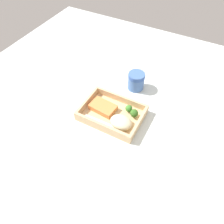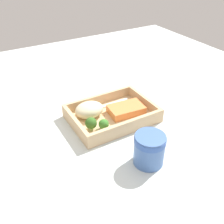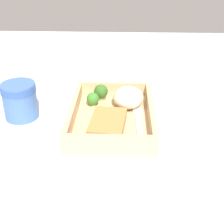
% 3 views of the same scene
% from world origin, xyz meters
% --- Properties ---
extents(ground_plane, '(1.60, 1.60, 0.02)m').
position_xyz_m(ground_plane, '(0.00, 0.00, -0.01)').
color(ground_plane, silver).
extents(takeout_tray, '(0.26, 0.19, 0.01)m').
position_xyz_m(takeout_tray, '(0.00, 0.00, 0.01)').
color(takeout_tray, tan).
rests_on(takeout_tray, ground_plane).
extents(tray_rim, '(0.26, 0.19, 0.03)m').
position_xyz_m(tray_rim, '(0.00, 0.00, 0.03)').
color(tray_rim, tan).
rests_on(tray_rim, takeout_tray).
extents(salmon_fillet, '(0.12, 0.08, 0.02)m').
position_xyz_m(salmon_fillet, '(-0.05, 0.01, 0.02)').
color(salmon_fillet, '#E98545').
rests_on(salmon_fillet, takeout_tray).
extents(mashed_potatoes, '(0.09, 0.08, 0.05)m').
position_xyz_m(mashed_potatoes, '(0.06, -0.04, 0.03)').
color(mashed_potatoes, beige).
rests_on(mashed_potatoes, takeout_tray).
extents(broccoli_floret_1, '(0.03, 0.03, 0.04)m').
position_xyz_m(broccoli_floret_1, '(0.06, 0.05, 0.03)').
color(broccoli_floret_1, '#7EA464').
rests_on(broccoli_floret_1, takeout_tray).
extents(broccoli_floret_2, '(0.04, 0.04, 0.04)m').
position_xyz_m(broccoli_floret_2, '(0.09, 0.03, 0.04)').
color(broccoli_floret_2, '#89A965').
rests_on(broccoli_floret_2, takeout_tray).
extents(fork, '(0.16, 0.02, 0.00)m').
position_xyz_m(fork, '(-0.01, -0.06, 0.01)').
color(fork, white).
rests_on(fork, takeout_tray).
extents(paper_cup, '(0.08, 0.08, 0.09)m').
position_xyz_m(paper_cup, '(0.02, 0.22, 0.05)').
color(paper_cup, '#456AAD').
rests_on(paper_cup, ground_plane).
extents(receipt_slip, '(0.09, 0.14, 0.00)m').
position_xyz_m(receipt_slip, '(0.25, 0.00, 0.00)').
color(receipt_slip, white).
rests_on(receipt_slip, ground_plane).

